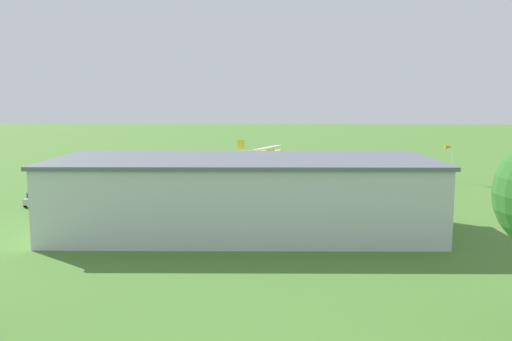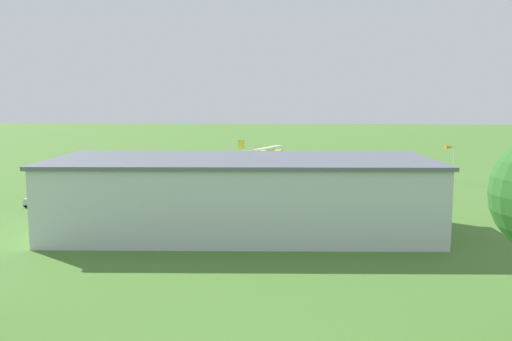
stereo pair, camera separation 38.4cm
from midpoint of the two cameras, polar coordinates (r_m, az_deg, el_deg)
name	(u,v)px [view 2 (the right image)]	position (r m, az deg, el deg)	size (l,w,h in m)	color
ground_plane	(295,179)	(85.35, 4.31, -0.90)	(400.00, 400.00, 0.00)	#47752D
hangar	(242,195)	(50.76, -1.28, -2.60)	(36.34, 16.19, 7.09)	silver
biplane	(262,154)	(76.99, 0.77, 1.83)	(7.82, 8.21, 3.65)	yellow
car_green	(86,200)	(65.50, -17.65, -3.07)	(2.48, 4.71, 1.59)	#1E6B38
car_silver	(37,198)	(69.05, -22.23, -2.74)	(2.12, 3.97, 1.64)	#B7B7BC
person_crossing_taxiway	(98,195)	(68.98, -16.40, -2.50)	(0.51, 0.51, 1.68)	#3F3F47
person_beside_truck	(394,202)	(63.05, 14.78, -3.31)	(0.51, 0.51, 1.78)	orange
windsock	(450,150)	(85.68, 20.22, 2.11)	(1.46, 0.86, 5.77)	silver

